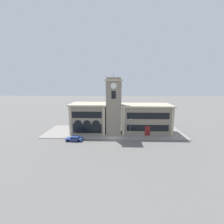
% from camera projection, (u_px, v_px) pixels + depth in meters
% --- Properties ---
extents(ground_plane, '(300.00, 300.00, 0.00)m').
position_uv_depth(ground_plane, '(113.00, 139.00, 41.66)').
color(ground_plane, '#605E5B').
extents(sidewalk_kerb, '(43.04, 13.11, 0.15)m').
position_uv_depth(sidewalk_kerb, '(114.00, 132.00, 48.08)').
color(sidewalk_kerb, gray).
rests_on(sidewalk_kerb, ground_plane).
extents(clock_tower, '(5.16, 5.16, 18.28)m').
position_uv_depth(clock_tower, '(114.00, 106.00, 45.44)').
color(clock_tower, gray).
rests_on(clock_tower, ground_plane).
extents(town_hall_left_wing, '(11.42, 8.56, 9.16)m').
position_uv_depth(town_hall_left_wing, '(89.00, 117.00, 48.10)').
color(town_hall_left_wing, gray).
rests_on(town_hall_left_wing, ground_plane).
extents(town_hall_right_wing, '(15.69, 8.56, 8.93)m').
position_uv_depth(town_hall_right_wing, '(145.00, 118.00, 47.49)').
color(town_hall_right_wing, gray).
rests_on(town_hall_right_wing, ground_plane).
extents(parked_car_near, '(4.45, 1.85, 1.26)m').
position_uv_depth(parked_car_near, '(75.00, 138.00, 40.56)').
color(parked_car_near, navy).
rests_on(parked_car_near, ground_plane).
extents(street_lamp, '(0.36, 0.36, 5.69)m').
position_uv_depth(street_lamp, '(130.00, 126.00, 41.14)').
color(street_lamp, '#4C4C51').
rests_on(street_lamp, sidewalk_kerb).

